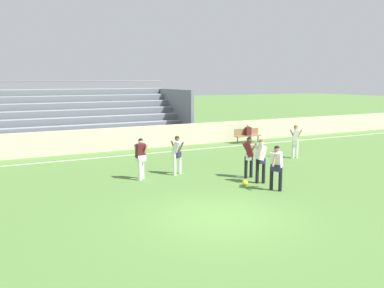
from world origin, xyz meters
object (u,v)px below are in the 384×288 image
Objects in this scene: player_dark_challenging at (249,154)px; soccer_ball at (245,183)px; spectator_seated at (248,132)px; player_white_wide_right at (276,164)px; player_white_overlapping at (177,152)px; player_white_wide_left at (261,157)px; bench_far_left at (247,134)px; bleacher_stand at (27,118)px; player_white_on_ball at (295,138)px; player_dark_trailing_run at (141,155)px.

player_dark_challenging reaches higher than soccer_ball.
spectator_seated is 0.72× the size of player_dark_challenging.
player_white_wide_right is (-0.24, -2.04, -0.03)m from player_dark_challenging.
player_dark_challenging is at bearing -124.84° from spectator_seated.
player_dark_challenging is (-5.30, -7.62, 0.30)m from spectator_seated.
spectator_seated is 9.56m from player_white_overlapping.
bench_far_left is at bearing 58.07° from player_white_wide_left.
bleacher_stand is 11.28× the size of player_white_wide_left.
bleacher_stand is 15.12m from player_white_wide_left.
player_white_on_ball is (6.87, 0.53, 0.03)m from player_white_overlapping.
player_white_overlapping is (-7.63, -5.74, 0.28)m from spectator_seated.
player_white_wide_left is 1.01× the size of player_white_on_ball.
player_white_wide_left is 1.13m from player_white_wide_right.
player_white_on_ball is (4.77, 4.45, 0.04)m from player_white_wide_right.
player_dark_challenging is at bearing -59.80° from bleacher_stand.
bleacher_stand is 11.79× the size of player_white_wide_right.
bleacher_stand is 14.90m from soccer_ball.
bleacher_stand reaches higher than player_white_wide_right.
player_white_on_ball is (-0.77, -5.33, 0.47)m from bench_far_left.
bleacher_stand is 14.36m from player_dark_challenging.
spectator_seated is 10.11m from player_white_wide_left.
player_dark_challenging is 1.56m from soccer_ball.
player_white_wide_left is 3.58m from player_white_overlapping.
player_white_overlapping is 0.97× the size of player_white_on_ball.
bench_far_left is (12.52, -4.66, -1.18)m from bleacher_stand.
spectator_seated is at bearing 36.96° from player_white_overlapping.
player_white_overlapping is 7.51× the size of soccer_ball.
player_white_overlapping reaches higher than player_white_wide_right.
bench_far_left is 1.09× the size of player_white_overlapping.
bench_far_left is at bearing 90.00° from spectator_seated.
player_white_overlapping is at bearing 141.12° from player_dark_challenging.
spectator_seated is at bearing -20.88° from bleacher_stand.
player_white_wide_left is at bearing -51.44° from player_white_overlapping.
player_white_overlapping is 6.89m from player_white_on_ball.
player_dark_challenging reaches higher than player_white_overlapping.
player_dark_challenging is at bearing 49.44° from soccer_ball.
player_dark_trailing_run is 4.25m from soccer_ball.
player_dark_challenging is at bearing 84.21° from player_white_wide_left.
player_white_wide_right is (-5.54, -9.78, 0.43)m from bench_far_left.
player_white_wide_right is 6.52m from player_white_on_ball.
player_white_wide_right is (-5.54, -9.66, 0.28)m from spectator_seated.
player_white_wide_right is (-0.14, -1.12, -0.05)m from player_white_wide_left.
player_dark_trailing_run is 7.62× the size of soccer_ball.
player_white_wide_left is at bearing -122.28° from spectator_seated.
player_white_wide_right is 1.50m from soccer_ball.
bleacher_stand is at bearing 159.58° from bench_far_left.
player_white_wide_left reaches higher than player_dark_trailing_run.
player_white_overlapping is at bearing 128.56° from player_white_wide_left.
player_white_on_ball is at bearing 32.16° from soccer_ball.
bleacher_stand is at bearing 106.80° from player_dark_trailing_run.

